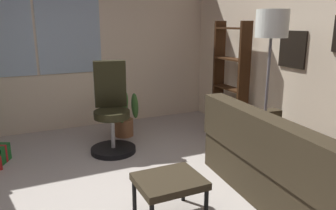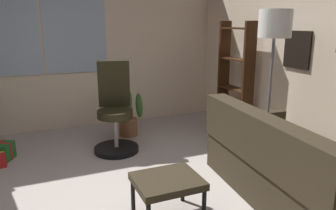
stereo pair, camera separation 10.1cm
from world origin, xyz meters
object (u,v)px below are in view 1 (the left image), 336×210
at_px(couch, 310,169).
at_px(potted_plant, 124,116).
at_px(floor_lamp, 271,37).
at_px(footstool, 169,183).
at_px(bookshelf, 230,86).
at_px(office_chair, 112,117).

xyz_separation_m(couch, potted_plant, (-1.03, 2.37, 0.01)).
xyz_separation_m(couch, floor_lamp, (0.05, 0.70, 1.16)).
distance_m(footstool, bookshelf, 2.38).
distance_m(floor_lamp, potted_plant, 2.30).
bearing_deg(floor_lamp, potted_plant, 122.85).
distance_m(couch, potted_plant, 2.59).
xyz_separation_m(footstool, floor_lamp, (1.37, 0.45, 1.12)).
relative_size(footstool, bookshelf, 0.33).
distance_m(couch, footstool, 1.34).
height_order(couch, office_chair, office_chair).
bearing_deg(footstool, potted_plant, 82.36).
bearing_deg(bookshelf, floor_lamp, -107.27).
height_order(footstool, bookshelf, bookshelf).
bearing_deg(couch, office_chair, 124.99).
relative_size(footstool, office_chair, 0.47).
relative_size(bookshelf, potted_plant, 2.36).
bearing_deg(potted_plant, floor_lamp, -57.15).
relative_size(couch, bookshelf, 1.21).
bearing_deg(office_chair, footstool, -89.56).
bearing_deg(couch, floor_lamp, 85.82).
relative_size(office_chair, bookshelf, 0.70).
height_order(couch, floor_lamp, floor_lamp).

